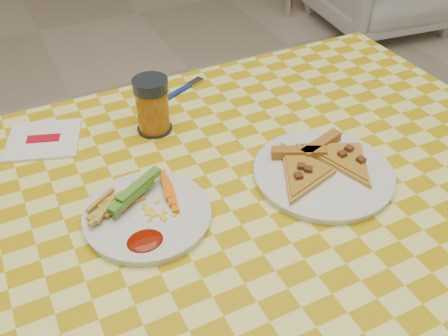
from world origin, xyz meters
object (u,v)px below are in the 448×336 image
(drink_glass, at_px, (152,106))
(plate_right, at_px, (323,174))
(table, at_px, (223,228))
(plate_left, at_px, (148,216))

(drink_glass, bearing_deg, plate_right, -51.50)
(table, height_order, drink_glass, drink_glass)
(plate_left, height_order, drink_glass, drink_glass)
(table, distance_m, drink_glass, 0.28)
(plate_left, relative_size, plate_right, 0.83)
(table, xyz_separation_m, drink_glass, (-0.03, 0.25, 0.13))
(plate_left, distance_m, plate_right, 0.32)
(table, height_order, plate_right, plate_right)
(table, bearing_deg, plate_right, -8.69)
(plate_right, xyz_separation_m, drink_glass, (-0.22, 0.28, 0.05))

